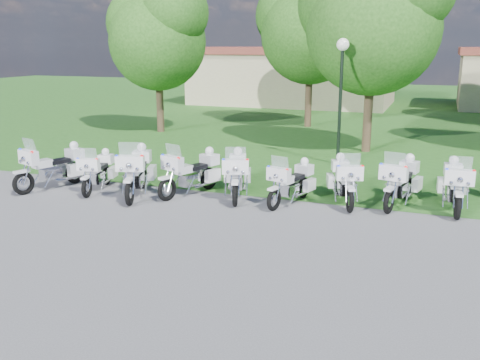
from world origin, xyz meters
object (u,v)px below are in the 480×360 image
(motorcycle_2, at_px, (137,171))
(lamp_post, at_px, (342,71))
(motorcycle_5, at_px, (292,182))
(motorcycle_6, at_px, (344,180))
(motorcycle_1, at_px, (98,171))
(motorcycle_7, at_px, (401,181))
(motorcycle_0, at_px, (54,166))
(motorcycle_3, at_px, (192,172))
(motorcycle_8, at_px, (455,185))
(motorcycle_4, at_px, (237,174))

(motorcycle_2, height_order, lamp_post, lamp_post)
(motorcycle_5, height_order, motorcycle_6, motorcycle_6)
(motorcycle_1, relative_size, motorcycle_2, 0.85)
(motorcycle_1, relative_size, motorcycle_5, 1.00)
(motorcycle_7, bearing_deg, motorcycle_0, 22.62)
(motorcycle_3, xyz_separation_m, lamp_post, (3.27, 5.46, 2.70))
(motorcycle_0, relative_size, motorcycle_5, 1.13)
(motorcycle_3, distance_m, motorcycle_8, 7.27)
(motorcycle_8, bearing_deg, motorcycle_5, 8.90)
(motorcycle_4, relative_size, lamp_post, 0.51)
(motorcycle_1, bearing_deg, motorcycle_3, 179.09)
(motorcycle_2, relative_size, motorcycle_7, 1.04)
(motorcycle_2, height_order, motorcycle_3, motorcycle_2)
(motorcycle_5, bearing_deg, motorcycle_1, 23.15)
(motorcycle_0, relative_size, motorcycle_6, 1.07)
(motorcycle_0, distance_m, motorcycle_3, 4.34)
(motorcycle_1, distance_m, motorcycle_8, 10.17)
(motorcycle_8, bearing_deg, motorcycle_2, 7.17)
(motorcycle_0, distance_m, motorcycle_2, 2.82)
(motorcycle_0, distance_m, lamp_post, 10.19)
(motorcycle_1, relative_size, motorcycle_7, 0.89)
(motorcycle_7, bearing_deg, motorcycle_2, 25.18)
(motorcycle_3, distance_m, motorcycle_6, 4.37)
(motorcycle_4, height_order, motorcycle_6, motorcycle_4)
(motorcycle_6, distance_m, lamp_post, 5.58)
(motorcycle_4, height_order, motorcycle_7, motorcycle_4)
(motorcycle_4, bearing_deg, motorcycle_1, -7.47)
(motorcycle_2, xyz_separation_m, motorcycle_7, (7.25, 1.70, -0.05))
(motorcycle_5, height_order, lamp_post, lamp_post)
(motorcycle_7, relative_size, motorcycle_8, 1.00)
(motorcycle_4, distance_m, motorcycle_8, 5.93)
(motorcycle_1, height_order, motorcycle_4, motorcycle_4)
(motorcycle_7, bearing_deg, motorcycle_1, 22.55)
(motorcycle_4, xyz_separation_m, motorcycle_7, (4.49, 0.81, -0.00))
(motorcycle_1, relative_size, lamp_post, 0.46)
(motorcycle_0, xyz_separation_m, motorcycle_8, (11.43, 2.00, -0.02))
(motorcycle_4, height_order, motorcycle_5, motorcycle_4)
(motorcycle_0, relative_size, motorcycle_2, 0.96)
(motorcycle_2, relative_size, lamp_post, 0.54)
(motorcycle_3, relative_size, motorcycle_6, 1.03)
(motorcycle_1, bearing_deg, motorcycle_0, -1.59)
(motorcycle_0, distance_m, motorcycle_8, 11.61)
(motorcycle_2, distance_m, motorcycle_7, 7.45)
(motorcycle_7, bearing_deg, motorcycle_8, -163.30)
(motorcycle_2, bearing_deg, motorcycle_3, -174.21)
(motorcycle_0, height_order, motorcycle_3, motorcycle_0)
(motorcycle_3, relative_size, motorcycle_4, 0.98)
(motorcycle_2, relative_size, motorcycle_8, 1.04)
(motorcycle_8, relative_size, lamp_post, 0.52)
(motorcycle_1, height_order, lamp_post, lamp_post)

